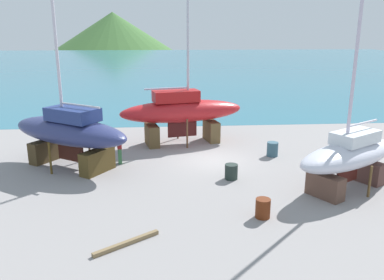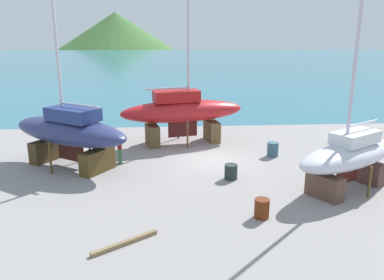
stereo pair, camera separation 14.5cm
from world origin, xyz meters
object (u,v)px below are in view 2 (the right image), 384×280
object	(u,v)px
sailboat_far_slipway	(182,111)
barrel_rust_mid	(231,172)
worker	(120,148)
barrel_rust_near	(273,149)
barrel_by_slipway	(262,208)
sailboat_small_center	(349,156)
sailboat_mid_port	(70,131)

from	to	relation	value
sailboat_far_slipway	barrel_rust_mid	bearing A→B (deg)	-84.63
worker	barrel_rust_near	world-z (taller)	worker
sailboat_far_slipway	barrel_rust_mid	size ratio (longest dim) A/B	17.06
barrel_by_slipway	sailboat_small_center	bearing A→B (deg)	29.31
sailboat_far_slipway	barrel_by_slipway	xyz separation A→B (m)	(2.76, -11.22, -1.77)
worker	barrel_rust_near	xyz separation A→B (m)	(9.08, 0.73, -0.47)
sailboat_small_center	worker	xyz separation A→B (m)	(-11.26, 4.57, -0.80)
barrel_by_slipway	barrel_rust_mid	distance (m)	4.41
sailboat_small_center	barrel_rust_mid	distance (m)	5.73
barrel_rust_near	barrel_rust_mid	size ratio (longest dim) A/B	1.10
barrel_by_slipway	worker	bearing A→B (deg)	131.90
worker	barrel_by_slipway	xyz separation A→B (m)	(6.50, -7.24, -0.49)
sailboat_far_slipway	worker	xyz separation A→B (m)	(-3.74, -3.98, -1.28)
sailboat_far_slipway	sailboat_mid_port	world-z (taller)	sailboat_far_slipway
sailboat_small_center	barrel_rust_near	bearing A→B (deg)	-99.15
sailboat_far_slipway	sailboat_small_center	bearing A→B (deg)	-61.12
sailboat_far_slipway	sailboat_small_center	xyz separation A→B (m)	(7.52, -8.55, -0.48)
sailboat_mid_port	barrel_by_slipway	size ratio (longest dim) A/B	16.29
sailboat_small_center	barrel_by_slipway	size ratio (longest dim) A/B	14.22
sailboat_mid_port	worker	world-z (taller)	sailboat_mid_port
sailboat_far_slipway	sailboat_small_center	size ratio (longest dim) A/B	1.16
sailboat_mid_port	barrel_rust_mid	bearing A→B (deg)	-162.88
barrel_by_slipway	barrel_rust_near	world-z (taller)	barrel_rust_near
worker	barrel_by_slipway	world-z (taller)	worker
sailboat_small_center	worker	distance (m)	12.18
barrel_by_slipway	barrel_rust_mid	world-z (taller)	barrel_by_slipway
sailboat_small_center	sailboat_mid_port	xyz separation A→B (m)	(-13.91, 4.30, 0.31)
sailboat_far_slipway	barrel_rust_near	xyz separation A→B (m)	(5.34, -3.25, -1.74)
barrel_rust_near	barrel_rust_mid	bearing A→B (deg)	-131.05
sailboat_far_slipway	barrel_rust_near	distance (m)	6.48
sailboat_small_center	worker	bearing A→B (deg)	-53.63
sailboat_far_slipway	sailboat_mid_port	bearing A→B (deg)	-158.85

